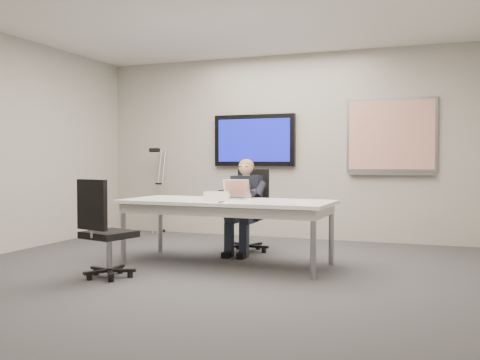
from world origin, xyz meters
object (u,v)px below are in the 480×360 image
(office_chair_far, at_px, (249,226))
(office_chair_near, at_px, (106,247))
(conference_table, at_px, (227,207))
(seated_person, at_px, (242,216))
(laptop, at_px, (234,194))

(office_chair_far, relative_size, office_chair_near, 1.07)
(conference_table, xyz_separation_m, seated_person, (-0.06, 0.68, -0.17))
(conference_table, distance_m, laptop, 0.26)
(conference_table, distance_m, office_chair_near, 1.44)
(conference_table, bearing_deg, laptop, 90.21)
(seated_person, bearing_deg, office_chair_near, -114.25)
(office_chair_near, bearing_deg, conference_table, -112.76)
(conference_table, height_order, office_chair_far, office_chair_far)
(conference_table, bearing_deg, office_chair_near, -126.72)
(seated_person, bearing_deg, office_chair_far, 90.09)
(conference_table, relative_size, seated_person, 2.00)
(office_chair_far, bearing_deg, seated_person, -89.28)
(conference_table, xyz_separation_m, office_chair_near, (-0.87, -1.10, -0.34))
(office_chair_near, bearing_deg, laptop, -108.00)
(laptop, bearing_deg, conference_table, -93.08)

